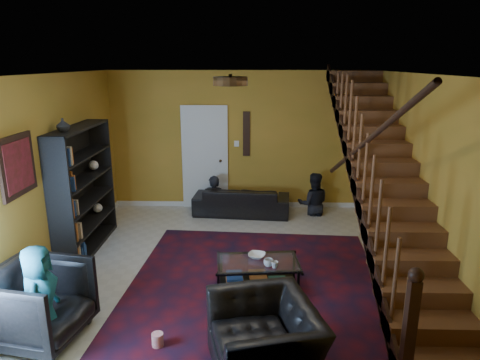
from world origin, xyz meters
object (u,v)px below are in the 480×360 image
Objects in this scene: bookshelf at (84,192)px; armchair_left at (38,304)px; sofa at (242,201)px; coffee_table at (258,274)px; armchair_right at (264,340)px.

bookshelf is 2.12× the size of armchair_left.
armchair_left is (-2.11, -4.08, 0.15)m from sofa.
sofa reaches higher than coffee_table.
armchair_right is (2.79, -2.85, -0.61)m from bookshelf.
sofa is 4.60m from armchair_left.
coffee_table is at bearing 100.64° from sofa.
bookshelf is 3.12m from coffee_table.
bookshelf reaches higher than coffee_table.
armchair_left is (0.35, -2.38, -0.54)m from bookshelf.
armchair_right is 1.58m from coffee_table.
bookshelf is 4.03m from armchair_right.
coffee_table is at bearing -54.55° from armchair_left.
armchair_left is 0.84× the size of coffee_table.
bookshelf is at bearing 155.19° from coffee_table.
bookshelf is 3.08m from sofa.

